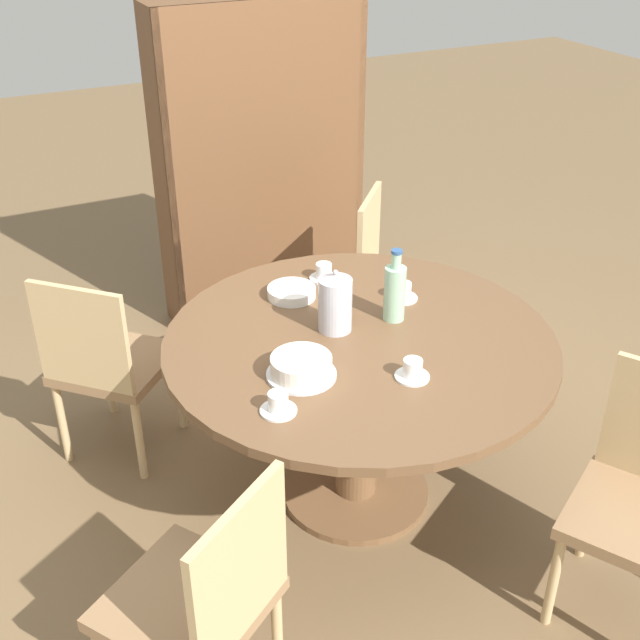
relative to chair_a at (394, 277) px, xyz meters
name	(u,v)px	position (x,y,z in m)	size (l,w,h in m)	color
ground_plane	(355,493)	(-0.65, -0.82, -0.46)	(14.00, 14.00, 0.00)	brown
dining_table	(359,373)	(-0.65, -0.82, 0.12)	(1.41, 1.41, 0.74)	brown
chair_a	(394,277)	(0.00, 0.00, 0.00)	(0.59, 0.59, 0.87)	tan
chair_b	(107,362)	(-1.43, -0.13, 0.00)	(0.59, 0.59, 0.87)	tan
chair_c	(203,600)	(-1.47, -1.45, 0.00)	(0.58, 0.58, 0.87)	tan
bookshelf	(262,168)	(-0.36, 0.78, 0.36)	(1.08, 0.28, 1.66)	brown
coffee_pot	(335,303)	(-0.70, -0.72, 0.39)	(0.12, 0.12, 0.24)	silver
water_bottle	(395,291)	(-0.47, -0.75, 0.39)	(0.08, 0.08, 0.28)	#99C6A3
cake_main	(301,367)	(-0.94, -0.94, 0.31)	(0.23, 0.23, 0.07)	silver
cup_a	(413,371)	(-0.61, -1.11, 0.30)	(0.12, 0.12, 0.07)	silver
cup_b	(278,404)	(-1.08, -1.09, 0.30)	(0.12, 0.12, 0.07)	silver
cup_c	(324,273)	(-0.56, -0.35, 0.30)	(0.12, 0.12, 0.07)	silver
cup_d	(403,292)	(-0.36, -0.63, 0.30)	(0.12, 0.12, 0.07)	silver
plate_stack	(292,292)	(-0.74, -0.43, 0.30)	(0.19, 0.19, 0.04)	white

